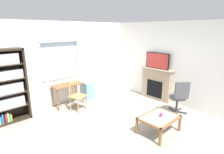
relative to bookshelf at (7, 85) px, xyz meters
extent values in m
cube|color=#9E9389|center=(1.85, -2.26, -1.01)|extent=(5.87, 6.00, 0.02)
cube|color=white|center=(1.85, 0.24, -0.58)|extent=(4.87, 0.12, 0.85)
cube|color=white|center=(1.85, 0.24, 1.35)|extent=(4.87, 0.12, 0.60)
cube|color=white|center=(0.21, 0.24, 0.45)|extent=(1.58, 0.12, 1.20)
cube|color=white|center=(3.28, 0.24, 0.45)|extent=(2.02, 0.12, 1.20)
cube|color=silver|center=(1.63, 0.25, 0.45)|extent=(1.27, 0.02, 1.20)
cube|color=white|center=(1.63, 0.18, -0.14)|extent=(1.33, 0.06, 0.03)
cube|color=white|center=(1.63, 0.18, 1.04)|extent=(1.33, 0.06, 0.03)
cube|color=white|center=(1.00, 0.18, 0.45)|extent=(0.03, 0.06, 1.20)
cube|color=white|center=(2.26, 0.18, 0.45)|extent=(0.03, 0.06, 1.20)
cube|color=white|center=(4.35, -2.26, 0.32)|extent=(0.12, 5.20, 2.65)
cube|color=#2D2319|center=(0.44, -0.01, -0.03)|extent=(0.05, 0.38, 1.94)
cube|color=#2D2319|center=(0.01, -0.01, 0.91)|extent=(0.90, 0.38, 0.05)
cube|color=#2D2319|center=(0.01, -0.01, -0.98)|extent=(0.90, 0.38, 0.05)
cube|color=#2D2319|center=(0.01, 0.18, -0.03)|extent=(0.90, 0.02, 1.94)
cube|color=#2D2319|center=(0.01, -0.01, -0.60)|extent=(0.85, 0.36, 0.02)
cube|color=#2D2319|center=(0.01, -0.01, -0.22)|extent=(0.85, 0.36, 0.02)
cube|color=#2D2319|center=(0.01, -0.01, 0.16)|extent=(0.85, 0.36, 0.02)
cube|color=#2D2319|center=(0.01, -0.01, 0.54)|extent=(0.85, 0.36, 0.02)
cube|color=#B2B2BC|center=(0.00, -0.02, -0.45)|extent=(0.66, 0.33, 0.27)
cube|color=#B2B2BC|center=(0.01, -0.02, -0.08)|extent=(0.68, 0.28, 0.26)
cube|color=silver|center=(0.00, -0.02, 0.28)|extent=(0.76, 0.28, 0.23)
cube|color=#B2B2BC|center=(0.00, -0.02, 0.68)|extent=(0.66, 0.28, 0.27)
cube|color=#286BB2|center=(-0.28, -0.03, -0.85)|extent=(0.04, 0.25, 0.20)
cube|color=#286BB2|center=(-0.24, -0.03, -0.82)|extent=(0.03, 0.26, 0.27)
cube|color=black|center=(-0.20, -0.03, -0.85)|extent=(0.03, 0.25, 0.21)
cube|color=red|center=(-0.16, -0.03, -0.84)|extent=(0.04, 0.22, 0.23)
cube|color=white|center=(-0.11, -0.03, -0.83)|extent=(0.03, 0.24, 0.25)
cube|color=green|center=(-0.07, -0.03, -0.85)|extent=(0.04, 0.27, 0.20)
cube|color=yellow|center=(-0.04, -0.03, -0.86)|extent=(0.02, 0.24, 0.18)
cube|color=brown|center=(1.66, -0.11, -0.31)|extent=(0.99, 0.47, 0.03)
cylinder|color=brown|center=(1.22, -0.29, -0.66)|extent=(0.04, 0.04, 0.68)
cylinder|color=brown|center=(2.11, -0.29, -0.66)|extent=(0.04, 0.04, 0.68)
cylinder|color=brown|center=(1.22, 0.08, -0.66)|extent=(0.04, 0.04, 0.68)
cylinder|color=brown|center=(2.11, 0.08, -0.66)|extent=(0.04, 0.04, 0.68)
cube|color=tan|center=(1.68, -0.66, -0.55)|extent=(0.51, 0.49, 0.04)
cylinder|color=tan|center=(1.56, -0.85, -0.79)|extent=(0.04, 0.04, 0.43)
cylinder|color=tan|center=(1.89, -0.77, -0.79)|extent=(0.04, 0.04, 0.43)
cylinder|color=tan|center=(1.48, -0.54, -0.79)|extent=(0.04, 0.04, 0.43)
cylinder|color=tan|center=(1.81, -0.46, -0.79)|extent=(0.04, 0.04, 0.43)
cylinder|color=tan|center=(1.48, -0.54, -0.33)|extent=(0.04, 0.04, 0.45)
cylinder|color=tan|center=(1.81, -0.46, -0.33)|extent=(0.04, 0.04, 0.45)
cube|color=tan|center=(1.64, -0.50, -0.13)|extent=(0.36, 0.12, 0.06)
cylinder|color=tan|center=(1.54, -0.53, -0.36)|extent=(0.02, 0.02, 0.35)
cylinder|color=tan|center=(1.64, -0.50, -0.36)|extent=(0.02, 0.02, 0.35)
cylinder|color=tan|center=(1.74, -0.48, -0.36)|extent=(0.02, 0.02, 0.35)
cube|color=#72ADDB|center=(2.47, -0.06, -0.71)|extent=(0.35, 0.40, 0.60)
cube|color=tan|center=(4.20, -1.75, -0.47)|extent=(0.18, 1.08, 1.07)
cube|color=black|center=(4.10, -1.75, -0.61)|extent=(0.03, 0.60, 0.59)
cube|color=tan|center=(4.18, -1.75, 0.08)|extent=(0.26, 1.18, 0.04)
cube|color=black|center=(4.18, -1.75, 0.38)|extent=(0.05, 0.87, 0.54)
cube|color=#B2332D|center=(4.15, -1.75, 0.38)|extent=(0.01, 0.82, 0.49)
cylinder|color=#4C4C51|center=(3.74, -2.79, -0.52)|extent=(0.48, 0.48, 0.09)
cube|color=#4C4C51|center=(3.61, -2.97, -0.24)|extent=(0.37, 0.30, 0.48)
cylinder|color=#38383D|center=(3.74, -2.79, -0.76)|extent=(0.06, 0.06, 0.42)
cube|color=#38383D|center=(3.62, -2.71, -0.97)|extent=(0.25, 0.20, 0.03)
cylinder|color=#38383D|center=(3.51, -2.63, -0.98)|extent=(0.05, 0.05, 0.05)
cube|color=#38383D|center=(3.62, -2.87, -0.97)|extent=(0.25, 0.19, 0.03)
cylinder|color=#38383D|center=(3.51, -2.96, -0.98)|extent=(0.05, 0.05, 0.05)
cube|color=#38383D|center=(3.78, -2.93, -0.97)|extent=(0.12, 0.28, 0.03)
cylinder|color=#38383D|center=(3.82, -3.06, -0.98)|extent=(0.05, 0.05, 0.05)
cube|color=#38383D|center=(3.88, -2.80, -0.97)|extent=(0.28, 0.04, 0.03)
cylinder|color=#38383D|center=(4.02, -2.80, -0.98)|extent=(0.05, 0.05, 0.05)
cube|color=#38383D|center=(3.78, -2.66, -0.97)|extent=(0.12, 0.28, 0.03)
cylinder|color=#38383D|center=(3.83, -2.53, -0.98)|extent=(0.05, 0.05, 0.05)
cube|color=#8C9E99|center=(2.40, -3.04, -0.60)|extent=(0.81, 0.58, 0.02)
cube|color=brown|center=(2.40, -3.35, -0.62)|extent=(0.91, 0.05, 0.05)
cube|color=brown|center=(2.40, -2.72, -0.62)|extent=(0.91, 0.05, 0.05)
cube|color=brown|center=(1.97, -3.04, -0.62)|extent=(0.05, 0.68, 0.05)
cube|color=brown|center=(2.83, -3.04, -0.62)|extent=(0.05, 0.68, 0.05)
cube|color=brown|center=(1.97, -3.35, -0.82)|extent=(0.05, 0.05, 0.36)
cube|color=brown|center=(2.83, -3.35, -0.82)|extent=(0.05, 0.05, 0.36)
cube|color=brown|center=(1.97, -2.72, -0.82)|extent=(0.05, 0.05, 0.36)
cube|color=brown|center=(2.83, -2.72, -0.82)|extent=(0.05, 0.05, 0.36)
cylinder|color=#DB3D84|center=(2.44, -3.06, -0.55)|extent=(0.07, 0.07, 0.09)
camera|label=1|loc=(-1.06, -5.09, 1.41)|focal=28.91mm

